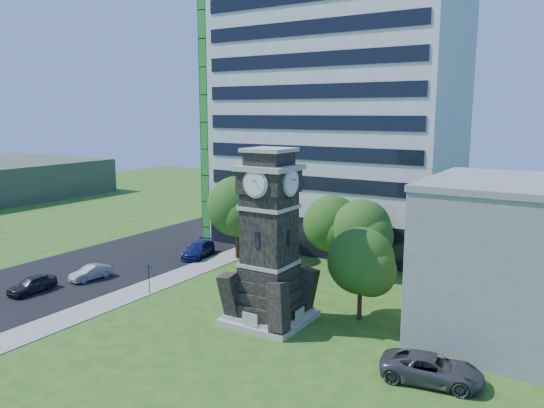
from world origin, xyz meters
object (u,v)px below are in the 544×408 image
Objects in this scene: car_street_south at (32,284)px; car_east_lot at (432,369)px; clock_tower at (269,248)px; park_bench at (272,328)px; car_street_north at (198,250)px; car_street_mid at (91,273)px; street_sign at (149,276)px.

car_street_south is 0.74× the size of car_east_lot.
clock_tower is at bearing 68.32° from car_east_lot.
park_bench is at bearing 77.46° from car_east_lot.
car_street_south is at bearing -121.75° from car_street_north.
car_street_south is at bearing -164.98° from clock_tower.
car_street_north is at bearing 145.49° from clock_tower.
car_east_lot is (30.58, -2.24, 0.15)m from car_street_mid.
car_street_mid is 30.67m from car_east_lot.
clock_tower is 6.63× the size of park_bench.
car_street_north is at bearing 71.47° from car_street_south.
car_street_mid is 1.54× the size of street_sign.
car_street_mid is 0.68× the size of car_east_lot.
car_east_lot is at bearing -41.24° from car_street_north.
car_street_north is 2.07× the size of street_sign.
car_street_mid is 20.00m from park_bench.
car_street_south is 9.76m from street_sign.
car_east_lot is 23.53m from street_sign.
car_street_north is at bearing 80.78° from car_street_mid.
car_street_mid is at bearing 76.49° from car_east_lot.
car_street_north is (3.25, 10.85, 0.12)m from car_street_mid.
car_east_lot reaches higher than park_bench.
clock_tower is 20.90m from car_street_south.
car_street_mid is (1.29, 4.85, -0.07)m from car_street_south.
car_east_lot is at bearing 2.26° from car_street_south.
car_street_south is 16.34m from car_street_north.
car_street_mid is 0.74× the size of car_street_north.
car_street_south is at bearing -161.37° from park_bench.
clock_tower reaches higher than car_street_north.
car_street_north is 0.92× the size of car_east_lot.
car_east_lot is at bearing -12.35° from clock_tower.
car_east_lot is at bearing 3.25° from car_street_mid.
street_sign is at bearing -85.87° from car_street_north.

